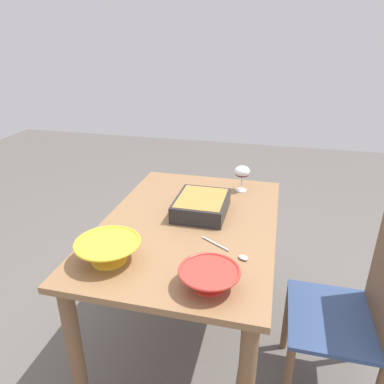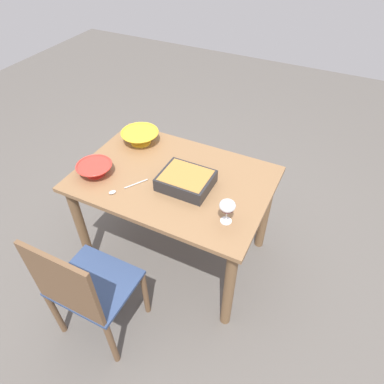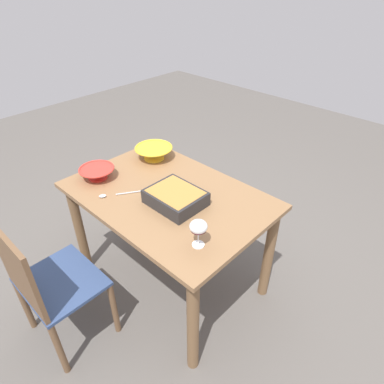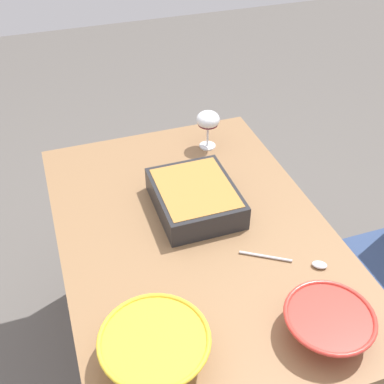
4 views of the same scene
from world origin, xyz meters
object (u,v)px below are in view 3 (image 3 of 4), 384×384
casserole_dish (176,197)px  dining_table (168,210)px  wine_glass (198,228)px  mixing_bowl (154,152)px  small_bowl (97,172)px  chair (45,283)px  serving_spoon (112,195)px

casserole_dish → dining_table: bearing=-18.4°
wine_glass → mixing_bowl: bearing=-27.9°
small_bowl → chair: bearing=117.9°
mixing_bowl → serving_spoon: bearing=109.0°
chair → serving_spoon: (0.08, -0.53, 0.27)m
casserole_dish → mixing_bowl: 0.57m
chair → casserole_dish: size_ratio=2.88×
serving_spoon → casserole_dish: bearing=-148.1°
dining_table → serving_spoon: serving_spoon is taller
dining_table → small_bowl: 0.52m
dining_table → casserole_dish: size_ratio=3.94×
wine_glass → chair: bearing=44.4°
wine_glass → dining_table: bearing=-24.7°
chair → casserole_dish: bearing=-109.1°
chair → serving_spoon: bearing=-81.5°
wine_glass → mixing_bowl: (0.83, -0.44, -0.06)m
chair → small_bowl: size_ratio=3.93×
small_bowl → casserole_dish: bearing=-165.0°
casserole_dish → mixing_bowl: bearing=-28.6°
wine_glass → small_bowl: 0.90m
mixing_bowl → casserole_dish: bearing=151.4°
serving_spoon → wine_glass: bearing=-176.3°
casserole_dish → wine_glass: bearing=153.3°
dining_table → chair: chair is taller
dining_table → mixing_bowl: (0.39, -0.24, 0.17)m
wine_glass → casserole_dish: 0.37m
casserole_dish → mixing_bowl: size_ratio=1.17×
small_bowl → serving_spoon: 0.24m
dining_table → mixing_bowl: mixing_bowl is taller
chair → mixing_bowl: chair is taller
chair → small_bowl: 0.73m
casserole_dish → serving_spoon: casserole_dish is taller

